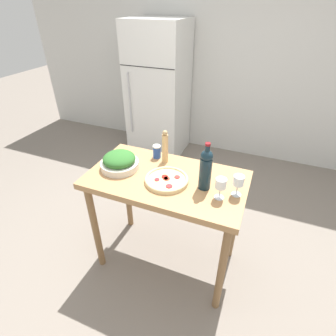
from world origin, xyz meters
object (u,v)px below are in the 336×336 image
object	(u,v)px
wine_bottle	(206,168)
wine_glass_near	(221,184)
pepper_mill	(165,147)
salt_canister	(157,152)
homemade_pizza	(167,180)
refrigerator	(159,92)
wine_glass_far	(238,182)
salad_bowl	(119,161)

from	to	relation	value
wine_bottle	wine_glass_near	xyz separation A→B (m)	(0.12, -0.07, -0.05)
wine_bottle	pepper_mill	xyz separation A→B (m)	(-0.38, 0.21, -0.03)
salt_canister	homemade_pizza	bearing A→B (deg)	-54.38
refrigerator	wine_bottle	distance (m)	2.24
wine_glass_near	pepper_mill	distance (m)	0.58
salt_canister	wine_glass_far	bearing A→B (deg)	-19.50
wine_bottle	homemade_pizza	distance (m)	0.30
wine_bottle	salt_canister	distance (m)	0.54
wine_glass_near	pepper_mill	xyz separation A→B (m)	(-0.50, 0.28, 0.02)
homemade_pizza	wine_bottle	bearing A→B (deg)	7.40
salad_bowl	salt_canister	xyz separation A→B (m)	(0.20, 0.25, -0.00)
wine_bottle	homemade_pizza	world-z (taller)	wine_bottle
salt_canister	wine_glass_near	bearing A→B (deg)	-28.26
wine_glass_near	wine_bottle	bearing A→B (deg)	150.49
wine_glass_near	refrigerator	bearing A→B (deg)	123.58
homemade_pizza	salt_canister	size ratio (longest dim) A/B	2.90
pepper_mill	salt_canister	xyz separation A→B (m)	(-0.09, 0.03, -0.08)
refrigerator	homemade_pizza	size ratio (longest dim) A/B	5.79
wine_glass_near	pepper_mill	size ratio (longest dim) A/B	0.56
pepper_mill	salad_bowl	bearing A→B (deg)	-142.64
refrigerator	homemade_pizza	bearing A→B (deg)	-64.58
wine_glass_far	wine_glass_near	bearing A→B (deg)	-143.39
wine_glass_near	homemade_pizza	world-z (taller)	wine_glass_near
salad_bowl	salt_canister	bearing A→B (deg)	51.64
wine_glass_near	wine_glass_far	world-z (taller)	same
refrigerator	wine_bottle	xyz separation A→B (m)	(1.18, -1.90, 0.17)
wine_bottle	pepper_mill	world-z (taller)	wine_bottle
wine_bottle	salt_canister	size ratio (longest dim) A/B	3.20
salad_bowl	wine_bottle	bearing A→B (deg)	0.26
refrigerator	salad_bowl	world-z (taller)	refrigerator
refrigerator	salad_bowl	xyz separation A→B (m)	(0.52, -1.90, 0.07)
pepper_mill	homemade_pizza	size ratio (longest dim) A/B	0.87
salad_bowl	wine_glass_near	bearing A→B (deg)	-4.80
wine_bottle	wine_glass_far	xyz separation A→B (m)	(0.22, 0.00, -0.05)
wine_bottle	salad_bowl	distance (m)	0.67
wine_bottle	pepper_mill	bearing A→B (deg)	150.54
refrigerator	salt_canister	bearing A→B (deg)	-66.54
wine_bottle	wine_glass_near	size ratio (longest dim) A/B	2.29
wine_glass_far	homemade_pizza	distance (m)	0.50
wine_glass_far	salt_canister	world-z (taller)	wine_glass_far
wine_bottle	homemade_pizza	bearing A→B (deg)	-172.60
refrigerator	salt_canister	size ratio (longest dim) A/B	16.80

